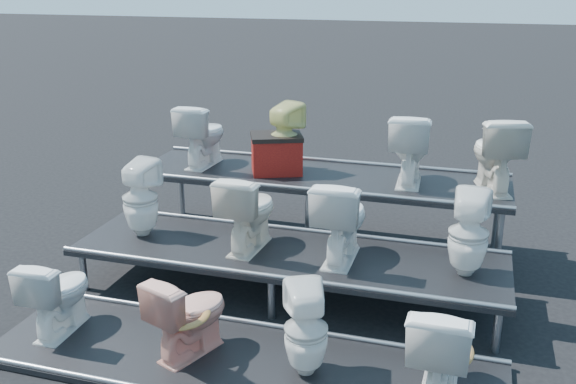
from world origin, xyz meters
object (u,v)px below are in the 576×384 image
(toilet_4, at_px, (140,198))
(toilet_8, at_px, (203,135))
(toilet_7, at_px, (468,234))
(toilet_5, at_px, (248,211))
(toilet_3, at_px, (440,348))
(toilet_9, at_px, (284,138))
(toilet_11, at_px, (495,153))
(toilet_1, at_px, (189,314))
(toilet_0, at_px, (58,293))
(toilet_2, at_px, (306,330))
(toilet_10, at_px, (410,148))
(red_crate, at_px, (276,155))
(toilet_6, at_px, (341,219))

(toilet_4, relative_size, toilet_8, 1.07)
(toilet_4, height_order, toilet_7, toilet_4)
(toilet_4, xyz_separation_m, toilet_7, (3.23, 0.00, -0.01))
(toilet_5, bearing_deg, toilet_3, 149.62)
(toilet_4, relative_size, toilet_5, 1.03)
(toilet_8, distance_m, toilet_9, 1.01)
(toilet_5, relative_size, toilet_11, 0.96)
(toilet_1, bearing_deg, toilet_7, -127.13)
(toilet_0, distance_m, toilet_4, 1.38)
(toilet_5, distance_m, toilet_8, 1.71)
(toilet_2, xyz_separation_m, toilet_8, (-1.97, 2.60, 0.79))
(toilet_1, relative_size, toilet_11, 0.89)
(toilet_5, height_order, toilet_7, toilet_7)
(toilet_1, bearing_deg, toilet_9, -69.11)
(toilet_4, bearing_deg, toilet_10, -144.41)
(toilet_1, height_order, toilet_11, toilet_11)
(toilet_9, height_order, red_crate, toilet_9)
(toilet_2, bearing_deg, toilet_4, -56.12)
(toilet_0, xyz_separation_m, toilet_5, (1.28, 1.30, 0.43))
(toilet_1, distance_m, toilet_5, 1.37)
(toilet_5, height_order, red_crate, red_crate)
(toilet_6, relative_size, toilet_11, 1.01)
(toilet_0, bearing_deg, toilet_8, -96.75)
(toilet_1, distance_m, toilet_6, 1.68)
(red_crate, bearing_deg, toilet_10, -21.44)
(toilet_8, relative_size, toilet_9, 0.92)
(toilet_5, distance_m, toilet_9, 1.36)
(toilet_8, xyz_separation_m, red_crate, (0.93, -0.04, -0.17))
(toilet_7, xyz_separation_m, toilet_11, (0.19, 1.30, 0.41))
(toilet_6, distance_m, toilet_10, 1.43)
(toilet_11, bearing_deg, toilet_2, 48.16)
(toilet_5, relative_size, toilet_6, 0.96)
(toilet_3, relative_size, toilet_9, 1.00)
(toilet_2, relative_size, toilet_10, 0.97)
(toilet_1, bearing_deg, toilet_10, -97.53)
(toilet_0, xyz_separation_m, toilet_10, (2.66, 2.60, 0.84))
(toilet_2, distance_m, toilet_11, 3.03)
(toilet_1, xyz_separation_m, toilet_5, (0.04, 1.30, 0.43))
(toilet_3, height_order, toilet_11, toilet_11)
(toilet_3, height_order, red_crate, red_crate)
(toilet_2, xyz_separation_m, toilet_9, (-0.96, 2.60, 0.82))
(toilet_2, xyz_separation_m, toilet_3, (1.01, 0.00, 0.02))
(toilet_0, relative_size, toilet_4, 0.89)
(toilet_3, height_order, toilet_9, toilet_9)
(toilet_7, distance_m, red_crate, 2.53)
(toilet_0, bearing_deg, toilet_7, -160.24)
(toilet_3, height_order, toilet_6, toilet_6)
(toilet_9, bearing_deg, toilet_2, 132.82)
(toilet_0, distance_m, toilet_7, 3.61)
(toilet_1, xyz_separation_m, toilet_11, (2.30, 2.60, 0.84))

